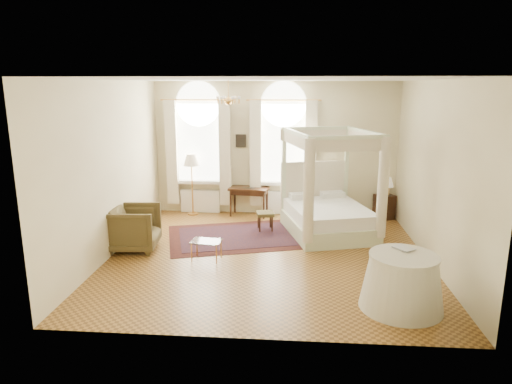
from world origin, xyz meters
TOP-DOWN VIEW (x-y plane):
  - ground at (0.00, 0.00)m, footprint 6.00×6.00m
  - room_walls at (0.00, 0.00)m, footprint 6.00×6.00m
  - window_left at (-1.90, 2.87)m, footprint 1.62×0.27m
  - window_right at (0.20, 2.87)m, footprint 1.62×0.27m
  - chandelier at (-0.90, 1.20)m, footprint 0.51×0.45m
  - wall_pictures at (0.09, 2.97)m, footprint 2.54×0.03m
  - canopy_bed at (1.24, 1.40)m, footprint 2.19×2.46m
  - nightstand at (2.70, 2.70)m, footprint 0.53×0.51m
  - nightstand_lamp at (2.75, 2.75)m, footprint 0.29×0.29m
  - writing_desk at (-0.63, 2.70)m, footprint 1.02×0.64m
  - laptop at (-0.61, 2.62)m, footprint 0.34×0.26m
  - stool at (-0.15, 1.53)m, footprint 0.43×0.43m
  - armchair at (-2.68, 0.11)m, footprint 1.06×1.03m
  - coffee_table at (-1.14, -0.34)m, footprint 0.59×0.45m
  - floor_lamp at (-2.06, 2.70)m, footprint 0.40×0.40m
  - oriental_rug at (-0.72, 1.03)m, footprint 3.36×2.80m
  - side_table at (2.07, -1.97)m, footprint 1.21×1.21m
  - book at (2.03, -1.80)m, footprint 0.35×0.36m

SIDE VIEW (x-z plane):
  - ground at x=0.00m, z-range 0.00..0.00m
  - oriental_rug at x=-0.72m, z-range 0.00..0.01m
  - nightstand at x=2.70m, z-range 0.00..0.60m
  - coffee_table at x=-1.14m, z-range 0.15..0.53m
  - stool at x=-0.15m, z-range 0.14..0.57m
  - side_table at x=2.07m, z-range -0.01..0.82m
  - armchair at x=-2.68m, z-range 0.00..0.89m
  - canopy_bed at x=1.24m, z-range -0.62..1.65m
  - writing_desk at x=-0.63m, z-range 0.26..0.98m
  - laptop at x=-0.61m, z-range 0.72..0.74m
  - book at x=2.03m, z-range 0.83..0.85m
  - nightstand_lamp at x=2.75m, z-range 0.67..1.09m
  - floor_lamp at x=-2.06m, z-range 0.55..2.09m
  - window_left at x=-1.90m, z-range -0.16..3.13m
  - window_right at x=0.20m, z-range -0.16..3.13m
  - wall_pictures at x=0.09m, z-range 1.70..2.09m
  - room_walls at x=0.00m, z-range -1.02..4.98m
  - chandelier at x=-0.90m, z-range 2.66..3.16m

